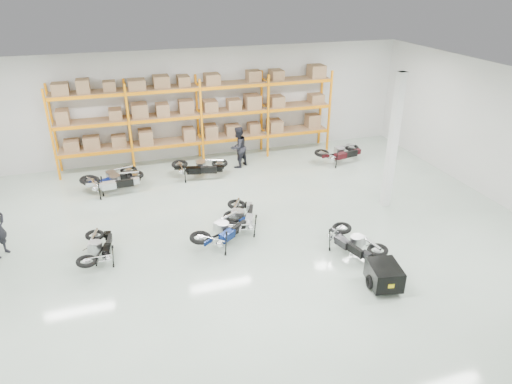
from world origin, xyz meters
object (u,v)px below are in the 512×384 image
object	(u,v)px
moto_back_c	(199,164)
trailer	(384,275)
moto_back_d	(340,150)
moto_silver_left	(241,213)
moto_back_b	(113,178)
moto_black_far_left	(98,244)
person_back	(238,147)
moto_touring_right	(354,238)
moto_back_a	(111,174)
moto_blue_centre	(223,226)

from	to	relation	value
moto_back_c	trailer	bearing A→B (deg)	-145.48
moto_back_c	moto_back_d	xyz separation A→B (m)	(5.88, -0.17, -0.02)
moto_back_c	moto_silver_left	bearing A→B (deg)	-160.00
moto_silver_left	trailer	xyz separation A→B (m)	(2.64, -3.89, -0.16)
moto_back_d	moto_back_c	bearing A→B (deg)	79.42
trailer	moto_back_b	distance (m)	9.99
moto_back_d	moto_silver_left	bearing A→B (deg)	118.15
moto_silver_left	moto_black_far_left	distance (m)	4.21
moto_silver_left	person_back	size ratio (longest dim) A/B	1.04
moto_silver_left	person_back	xyz separation A→B (m)	(1.23, 4.86, 0.30)
moto_back_c	moto_black_far_left	bearing A→B (deg)	155.52
moto_silver_left	moto_touring_right	world-z (taller)	moto_silver_left
moto_back_b	moto_back_d	world-z (taller)	moto_back_b
moto_black_far_left	person_back	size ratio (longest dim) A/B	0.94
trailer	person_back	world-z (taller)	person_back
moto_back_a	moto_back_d	distance (m)	9.15
moto_blue_centre	trailer	world-z (taller)	moto_blue_centre
moto_black_far_left	moto_back_b	size ratio (longest dim) A/B	0.86
moto_black_far_left	moto_back_a	size ratio (longest dim) A/B	0.88
moto_black_far_left	moto_back_c	world-z (taller)	moto_back_c
moto_touring_right	moto_back_a	bearing A→B (deg)	118.37
moto_black_far_left	moto_back_d	xyz separation A→B (m)	(9.58, 4.57, 0.07)
moto_back_c	moto_blue_centre	bearing A→B (deg)	-169.02
moto_blue_centre	moto_touring_right	world-z (taller)	moto_blue_centre
moto_silver_left	moto_black_far_left	bearing A→B (deg)	28.43
moto_back_b	moto_back_d	size ratio (longest dim) A/B	1.02
moto_black_far_left	moto_silver_left	bearing A→B (deg)	-164.94
moto_blue_centre	person_back	world-z (taller)	person_back
moto_blue_centre	moto_back_b	bearing A→B (deg)	-4.11
moto_black_far_left	person_back	xyz separation A→B (m)	(5.42, 5.36, 0.36)
moto_touring_right	moto_back_d	world-z (taller)	moto_back_d
person_back	moto_back_c	bearing A→B (deg)	-14.46
moto_touring_right	moto_back_c	distance (m)	7.25
moto_back_a	moto_back_c	world-z (taller)	moto_back_c
moto_silver_left	moto_back_c	world-z (taller)	moto_back_c
trailer	moto_back_d	bearing A→B (deg)	81.07
moto_back_a	person_back	size ratio (longest dim) A/B	1.08
moto_silver_left	moto_back_b	distance (m)	5.31
moto_silver_left	trailer	distance (m)	4.71
moto_back_d	person_back	bearing A→B (deg)	70.39
moto_silver_left	moto_back_c	bearing A→B (deg)	-61.82
moto_blue_centre	moto_back_c	bearing A→B (deg)	-40.25
trailer	moto_back_d	size ratio (longest dim) A/B	0.87
moto_blue_centre	moto_back_d	bearing A→B (deg)	-90.04
moto_silver_left	moto_back_b	xyz separation A→B (m)	(-3.67, 3.84, 0.03)
moto_black_far_left	person_back	world-z (taller)	person_back
moto_black_far_left	moto_touring_right	distance (m)	7.06
moto_silver_left	moto_back_b	size ratio (longest dim) A/B	0.95
moto_black_far_left	moto_touring_right	bearing A→B (deg)	173.54
moto_black_far_left	moto_back_c	distance (m)	6.01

